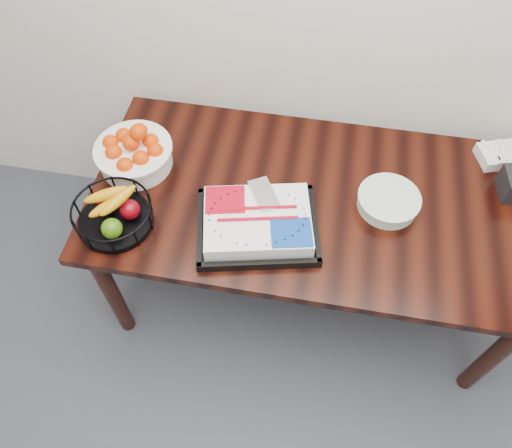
% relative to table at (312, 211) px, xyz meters
% --- Properties ---
extents(table, '(1.80, 0.90, 0.75)m').
position_rel_table_xyz_m(table, '(0.00, 0.00, 0.00)').
color(table, black).
rests_on(table, ground).
extents(cake_tray, '(0.52, 0.45, 0.09)m').
position_rel_table_xyz_m(cake_tray, '(-0.20, -0.19, 0.13)').
color(cake_tray, black).
rests_on(cake_tray, table).
extents(tangerine_bowl, '(0.32, 0.32, 0.20)m').
position_rel_table_xyz_m(tangerine_bowl, '(-0.76, 0.05, 0.17)').
color(tangerine_bowl, white).
rests_on(tangerine_bowl, table).
extents(fruit_basket, '(0.30, 0.30, 0.16)m').
position_rel_table_xyz_m(fruit_basket, '(-0.74, -0.25, 0.15)').
color(fruit_basket, black).
rests_on(fruit_basket, table).
extents(plate_stack, '(0.25, 0.25, 0.06)m').
position_rel_table_xyz_m(plate_stack, '(0.29, 0.01, 0.12)').
color(plate_stack, white).
rests_on(plate_stack, table).
extents(fork_bag, '(0.23, 0.19, 0.06)m').
position_rel_table_xyz_m(fork_bag, '(0.76, 0.35, 0.11)').
color(fork_bag, silver).
rests_on(fork_bag, table).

